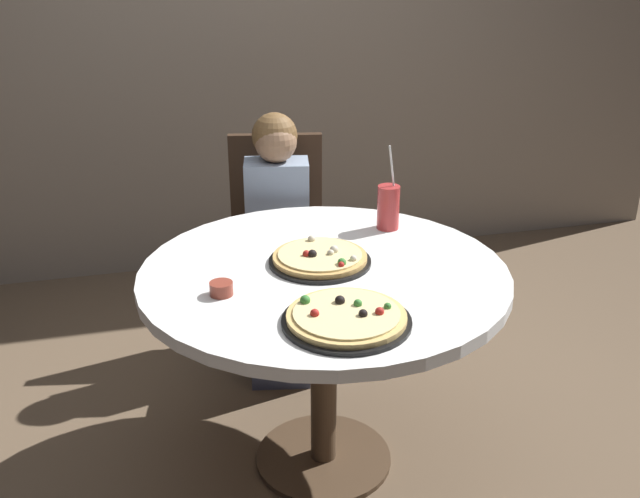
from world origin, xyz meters
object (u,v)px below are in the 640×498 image
object	(u,v)px
sauce_bowl	(221,289)
diner_child	(278,260)
soda_cup	(388,207)
dining_table	(324,298)
chair_wooden	(277,234)
pizza_veggie	(321,258)
pizza_cheese	(346,318)

from	to	relation	value
sauce_bowl	diner_child	bearing A→B (deg)	67.60
diner_child	soda_cup	distance (m)	0.62
sauce_bowl	dining_table	bearing A→B (deg)	15.95
chair_wooden	pizza_veggie	world-z (taller)	chair_wooden
pizza_veggie	diner_child	bearing A→B (deg)	91.55
dining_table	chair_wooden	size ratio (longest dim) A/B	1.24
chair_wooden	sauce_bowl	world-z (taller)	chair_wooden
dining_table	soda_cup	distance (m)	0.46
soda_cup	sauce_bowl	world-z (taller)	soda_cup
diner_child	soda_cup	world-z (taller)	diner_child
chair_wooden	pizza_veggie	bearing A→B (deg)	-90.97
diner_child	pizza_veggie	distance (m)	0.70
pizza_veggie	pizza_cheese	xyz separation A→B (m)	(-0.03, -0.40, -0.00)
pizza_cheese	sauce_bowl	bearing A→B (deg)	140.26
sauce_bowl	soda_cup	bearing A→B (deg)	30.55
dining_table	pizza_cheese	bearing A→B (deg)	-94.69
pizza_cheese	sauce_bowl	size ratio (longest dim) A/B	5.14
pizza_veggie	soda_cup	bearing A→B (deg)	37.47
dining_table	pizza_cheese	world-z (taller)	pizza_cheese
diner_child	pizza_cheese	xyz separation A→B (m)	(-0.01, -1.04, 0.28)
chair_wooden	pizza_cheese	distance (m)	1.25
soda_cup	pizza_veggie	bearing A→B (deg)	-142.53
pizza_veggie	pizza_cheese	distance (m)	0.41
dining_table	pizza_cheese	distance (m)	0.37
sauce_bowl	pizza_cheese	bearing A→B (deg)	-39.74
dining_table	pizza_veggie	bearing A→B (deg)	86.34
dining_table	diner_child	bearing A→B (deg)	91.17
pizza_cheese	soda_cup	world-z (taller)	soda_cup
pizza_veggie	soda_cup	xyz separation A→B (m)	(0.31, 0.24, 0.06)
chair_wooden	pizza_veggie	size ratio (longest dim) A/B	2.86
sauce_bowl	chair_wooden	bearing A→B (deg)	69.81
dining_table	chair_wooden	bearing A→B (deg)	88.88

